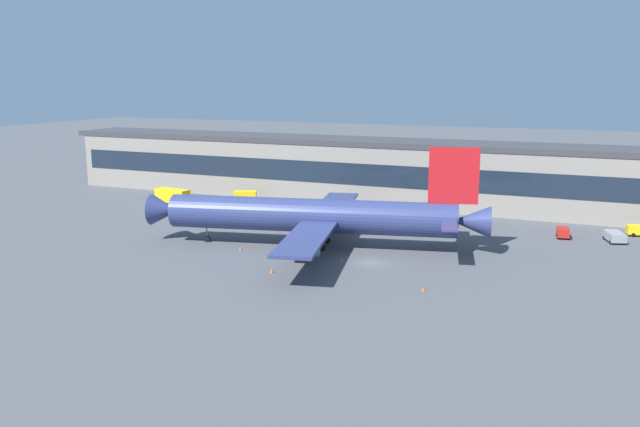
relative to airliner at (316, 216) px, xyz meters
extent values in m
plane|color=#4C4F54|center=(11.78, -5.62, -5.41)|extent=(600.00, 600.00, 0.00)
cube|color=gray|center=(11.78, 43.87, 1.22)|extent=(189.31, 14.61, 13.25)
cube|color=#38383D|center=(11.78, 43.87, 8.44)|extent=(193.10, 14.90, 1.20)
cube|color=#192333|center=(11.78, 36.52, 1.88)|extent=(185.53, 0.16, 4.77)
cylinder|color=navy|center=(-0.88, -0.20, 0.02)|extent=(48.87, 16.35, 5.70)
cone|color=navy|center=(-26.35, -5.97, 0.02)|extent=(6.20, 6.41, 5.41)
cone|color=navy|center=(24.87, 5.64, 0.02)|extent=(7.25, 6.39, 5.13)
cube|color=red|center=(21.95, 4.98, 7.42)|extent=(7.89, 2.25, 9.11)
cube|color=navy|center=(22.85, -1.24, 0.87)|extent=(4.61, 10.53, 0.30)
cube|color=navy|center=(20.08, 10.98, 0.87)|extent=(4.61, 10.53, 0.30)
cube|color=navy|center=(4.13, -13.25, -0.55)|extent=(10.71, 22.75, 0.50)
cube|color=navy|center=(-1.99, 13.73, -0.55)|extent=(10.71, 22.75, 0.50)
cylinder|color=#99999E|center=(2.43, -10.25, -2.52)|extent=(5.28, 4.10, 3.13)
cylinder|color=#99999E|center=(-2.23, 10.30, -2.52)|extent=(5.28, 4.10, 3.13)
cylinder|color=black|center=(-18.97, -4.30, -4.86)|extent=(1.18, 0.73, 1.10)
cylinder|color=slate|center=(-18.97, -4.30, -3.29)|extent=(0.24, 0.24, 2.57)
cylinder|color=black|center=(2.07, -2.16, -4.86)|extent=(1.18, 0.73, 1.10)
cylinder|color=slate|center=(2.07, -2.16, -3.29)|extent=(0.24, 0.24, 2.57)
cylinder|color=black|center=(0.93, 2.84, -4.86)|extent=(1.18, 0.73, 1.10)
cylinder|color=slate|center=(0.93, 2.84, -3.29)|extent=(0.24, 0.24, 2.57)
cylinder|color=black|center=(49.71, 30.86, -5.06)|extent=(0.74, 0.41, 0.70)
cylinder|color=black|center=(50.01, 29.09, -5.06)|extent=(0.74, 0.41, 0.70)
cube|color=yellow|center=(-45.87, 23.18, -3.56)|extent=(8.69, 3.87, 3.00)
cube|color=black|center=(-48.16, 23.48, -2.96)|extent=(3.25, 2.94, 0.75)
cylinder|color=black|center=(-48.95, 22.31, -5.06)|extent=(0.73, 0.39, 0.70)
cylinder|color=black|center=(-48.62, 24.81, -5.06)|extent=(0.73, 0.39, 0.70)
cylinder|color=black|center=(-43.12, 21.55, -5.06)|extent=(0.73, 0.39, 0.70)
cylinder|color=black|center=(-42.79, 24.05, -5.06)|extent=(0.73, 0.39, 0.70)
cube|color=#2651A5|center=(-5.72, 29.07, -3.46)|extent=(5.31, 6.33, 3.20)
cube|color=black|center=(-4.81, 27.70, -2.82)|extent=(3.00, 2.97, 0.80)
cylinder|color=black|center=(-3.66, 27.91, -5.06)|extent=(0.64, 0.75, 0.70)
cylinder|color=black|center=(-5.47, 26.73, -5.06)|extent=(0.64, 0.75, 0.70)
cylinder|color=black|center=(-5.98, 31.42, -5.06)|extent=(0.64, 0.75, 0.70)
cylinder|color=black|center=(-7.78, 30.23, -5.06)|extent=(0.64, 0.75, 0.70)
cube|color=gray|center=(46.80, 23.61, -4.36)|extent=(3.94, 5.36, 1.40)
cube|color=black|center=(46.39, 24.86, -4.08)|extent=(2.79, 2.33, 0.35)
cylinder|color=black|center=(45.17, 24.85, -5.06)|extent=(0.50, 0.76, 0.70)
cylinder|color=black|center=(47.40, 25.56, -5.06)|extent=(0.50, 0.76, 0.70)
cylinder|color=black|center=(46.19, 21.65, -5.06)|extent=(0.50, 0.76, 0.70)
cylinder|color=black|center=(48.42, 22.36, -5.06)|extent=(0.50, 0.76, 0.70)
cube|color=red|center=(38.29, 23.21, -4.31)|extent=(2.46, 3.83, 1.50)
cube|color=black|center=(38.42, 22.23, -4.01)|extent=(1.99, 1.49, 0.38)
cylinder|color=black|center=(39.34, 22.08, -5.06)|extent=(0.39, 0.73, 0.70)
cylinder|color=black|center=(37.56, 21.84, -5.06)|extent=(0.39, 0.73, 0.70)
cylinder|color=black|center=(39.01, 24.58, -5.06)|extent=(0.39, 0.73, 0.70)
cylinder|color=black|center=(37.23, 24.34, -5.06)|extent=(0.39, 0.73, 0.70)
cube|color=yellow|center=(-31.59, 31.49, -3.96)|extent=(5.65, 4.01, 2.20)
cube|color=black|center=(-32.91, 30.94, -3.52)|extent=(2.45, 2.56, 0.55)
cylinder|color=black|center=(-32.90, 29.88, -5.06)|extent=(0.76, 0.54, 0.70)
cylinder|color=black|center=(-33.65, 31.71, -5.06)|extent=(0.76, 0.54, 0.70)
cylinder|color=black|center=(-29.53, 31.26, -5.06)|extent=(0.76, 0.54, 0.70)
cylinder|color=black|center=(-30.28, 33.09, -5.06)|extent=(0.76, 0.54, 0.70)
cone|color=#F2590C|center=(22.71, -15.97, -5.10)|extent=(0.49, 0.49, 0.61)
cone|color=#F2590C|center=(0.05, -16.54, -5.05)|extent=(0.58, 0.58, 0.72)
cone|color=#F2590C|center=(-10.78, -6.89, -5.12)|extent=(0.46, 0.46, 0.57)
cone|color=#F2590C|center=(7.27, -6.86, -5.11)|extent=(0.48, 0.48, 0.60)
camera|label=1|loc=(42.86, -98.70, 22.64)|focal=36.64mm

